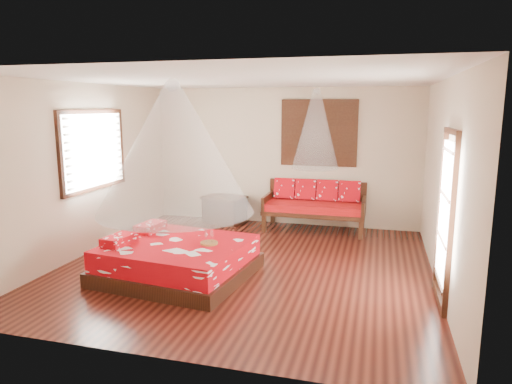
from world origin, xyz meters
TOP-DOWN VIEW (x-y plane):
  - room at (0.00, 0.00)m, footprint 5.54×5.54m
  - bed at (-0.85, -0.67)m, footprint 2.17×2.01m
  - daybed at (0.72, 2.39)m, footprint 1.96×0.87m
  - storage_chest at (-1.20, 2.45)m, footprint 0.94×0.78m
  - shutter_panel at (0.72, 2.72)m, footprint 1.52×0.06m
  - window_left at (-2.71, 0.20)m, footprint 0.10×1.74m
  - glazed_door at (2.72, -0.60)m, footprint 0.08×1.02m
  - wine_tray at (-0.37, -0.62)m, footprint 0.25×0.25m
  - mosquito_net_main at (-0.83, -0.67)m, footprint 2.19×2.19m
  - mosquito_net_daybed at (0.72, 2.25)m, footprint 0.89×0.89m

SIDE VIEW (x-z plane):
  - bed at x=-0.85m, z-range -0.07..0.57m
  - storage_chest at x=-1.20m, z-range 0.00..0.57m
  - daybed at x=0.72m, z-range 0.03..1.01m
  - wine_tray at x=-0.37m, z-range 0.45..0.66m
  - glazed_door at x=2.72m, z-range -0.01..2.15m
  - room at x=0.00m, z-range -0.02..2.82m
  - window_left at x=-2.71m, z-range 1.03..2.37m
  - mosquito_net_main at x=-0.83m, z-range 0.95..2.75m
  - shutter_panel at x=0.72m, z-range 1.24..2.56m
  - mosquito_net_daybed at x=0.72m, z-range 1.25..2.75m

